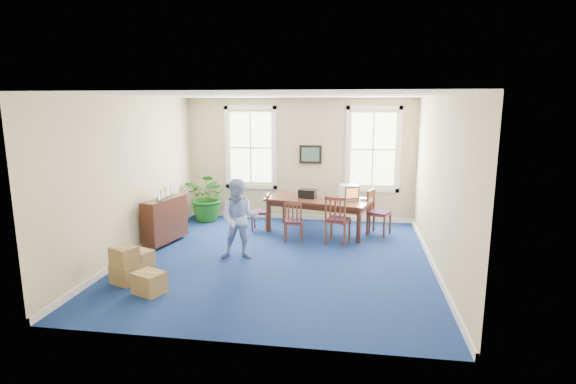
# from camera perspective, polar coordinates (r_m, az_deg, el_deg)

# --- Properties ---
(floor) EXTENTS (6.50, 6.50, 0.00)m
(floor) POSITION_cam_1_polar(r_m,az_deg,el_deg) (9.07, -1.20, -8.49)
(floor) COLOR navy
(floor) RESTS_ON ground
(ceiling) EXTENTS (6.50, 6.50, 0.00)m
(ceiling) POSITION_cam_1_polar(r_m,az_deg,el_deg) (8.54, -1.29, 12.17)
(ceiling) COLOR white
(ceiling) RESTS_ON ground
(wall_back) EXTENTS (6.50, 0.00, 6.50)m
(wall_back) POSITION_cam_1_polar(r_m,az_deg,el_deg) (11.85, 1.44, 4.12)
(wall_back) COLOR #C2B28C
(wall_back) RESTS_ON ground
(wall_front) EXTENTS (6.50, 0.00, 6.50)m
(wall_front) POSITION_cam_1_polar(r_m,az_deg,el_deg) (5.56, -6.98, -4.00)
(wall_front) COLOR #C2B28C
(wall_front) RESTS_ON ground
(wall_left) EXTENTS (0.00, 6.50, 6.50)m
(wall_left) POSITION_cam_1_polar(r_m,az_deg,el_deg) (9.63, -19.12, 1.89)
(wall_left) COLOR #C2B28C
(wall_left) RESTS_ON ground
(wall_right) EXTENTS (0.00, 6.50, 6.50)m
(wall_right) POSITION_cam_1_polar(r_m,az_deg,el_deg) (8.68, 18.67, 0.96)
(wall_right) COLOR #C2B28C
(wall_right) RESTS_ON ground
(baseboard_back) EXTENTS (6.00, 0.04, 0.12)m
(baseboard_back) POSITION_cam_1_polar(r_m,az_deg,el_deg) (12.10, 1.39, -3.15)
(baseboard_back) COLOR white
(baseboard_back) RESTS_ON ground
(baseboard_left) EXTENTS (0.04, 6.50, 0.12)m
(baseboard_left) POSITION_cam_1_polar(r_m,az_deg,el_deg) (9.97, -18.41, -6.88)
(baseboard_left) COLOR white
(baseboard_left) RESTS_ON ground
(baseboard_right) EXTENTS (0.04, 6.50, 0.12)m
(baseboard_right) POSITION_cam_1_polar(r_m,az_deg,el_deg) (9.06, 17.88, -8.67)
(baseboard_right) COLOR white
(baseboard_right) RESTS_ON ground
(window_left) EXTENTS (1.40, 0.12, 2.20)m
(window_left) POSITION_cam_1_polar(r_m,az_deg,el_deg) (12.02, -4.75, 5.63)
(window_left) COLOR white
(window_left) RESTS_ON ground
(window_right) EXTENTS (1.40, 0.12, 2.20)m
(window_right) POSITION_cam_1_polar(r_m,az_deg,el_deg) (11.71, 10.74, 5.33)
(window_right) COLOR white
(window_right) RESTS_ON ground
(wall_picture) EXTENTS (0.58, 0.06, 0.48)m
(wall_picture) POSITION_cam_1_polar(r_m,az_deg,el_deg) (11.75, 2.87, 4.79)
(wall_picture) COLOR black
(wall_picture) RESTS_ON ground
(conference_table) EXTENTS (2.63, 1.70, 0.83)m
(conference_table) POSITION_cam_1_polar(r_m,az_deg,el_deg) (10.82, 3.90, -2.97)
(conference_table) COLOR #442216
(conference_table) RESTS_ON ground
(crt_tv) EXTENTS (0.51, 0.53, 0.34)m
(crt_tv) POSITION_cam_1_polar(r_m,az_deg,el_deg) (10.72, 7.78, 0.01)
(crt_tv) COLOR #B7B7BC
(crt_tv) RESTS_ON conference_table
(game_console) EXTENTS (0.16, 0.20, 0.05)m
(game_console) POSITION_cam_1_polar(r_m,az_deg,el_deg) (10.69, 9.52, -0.88)
(game_console) COLOR white
(game_console) RESTS_ON conference_table
(equipment_bag) EXTENTS (0.45, 0.33, 0.20)m
(equipment_bag) POSITION_cam_1_polar(r_m,az_deg,el_deg) (10.79, 2.51, -0.20)
(equipment_bag) COLOR black
(equipment_bag) RESTS_ON conference_table
(chair_near_left) EXTENTS (0.43, 0.43, 0.92)m
(chair_near_left) POSITION_cam_1_polar(r_m,az_deg,el_deg) (10.07, 0.70, -3.74)
(chair_near_left) COLOR brown
(chair_near_left) RESTS_ON ground
(chair_near_right) EXTENTS (0.59, 0.59, 1.08)m
(chair_near_right) POSITION_cam_1_polar(r_m,az_deg,el_deg) (9.96, 6.36, -3.48)
(chair_near_right) COLOR brown
(chair_near_right) RESTS_ON ground
(chair_end_left) EXTENTS (0.42, 0.42, 0.90)m
(chair_end_left) POSITION_cam_1_polar(r_m,az_deg,el_deg) (11.02, -3.53, -2.51)
(chair_end_left) COLOR brown
(chair_end_left) RESTS_ON ground
(chair_end_right) EXTENTS (0.62, 0.62, 1.06)m
(chair_end_right) POSITION_cam_1_polar(r_m,az_deg,el_deg) (10.78, 11.52, -2.60)
(chair_end_right) COLOR brown
(chair_end_right) RESTS_ON ground
(man) EXTENTS (0.86, 0.71, 1.61)m
(man) POSITION_cam_1_polar(r_m,az_deg,el_deg) (8.93, -6.18, -3.45)
(man) COLOR #8EA7E0
(man) RESTS_ON ground
(credenza) EXTENTS (0.61, 1.26, 0.95)m
(credenza) POSITION_cam_1_polar(r_m,az_deg,el_deg) (10.25, -15.31, -3.78)
(credenza) COLOR #442216
(credenza) RESTS_ON ground
(brochure_rack) EXTENTS (0.22, 0.59, 0.26)m
(brochure_rack) POSITION_cam_1_polar(r_m,az_deg,el_deg) (10.10, -15.39, -0.47)
(brochure_rack) COLOR #99999E
(brochure_rack) RESTS_ON credenza
(potted_plant) EXTENTS (1.50, 1.42, 1.31)m
(potted_plant) POSITION_cam_1_polar(r_m,az_deg,el_deg) (11.95, -10.10, -0.58)
(potted_plant) COLOR #175916
(potted_plant) RESTS_ON ground
(cardboard_boxes) EXTENTS (1.57, 1.57, 0.68)m
(cardboard_boxes) POSITION_cam_1_polar(r_m,az_deg,el_deg) (8.28, -18.69, -8.53)
(cardboard_boxes) COLOR #9E7945
(cardboard_boxes) RESTS_ON ground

